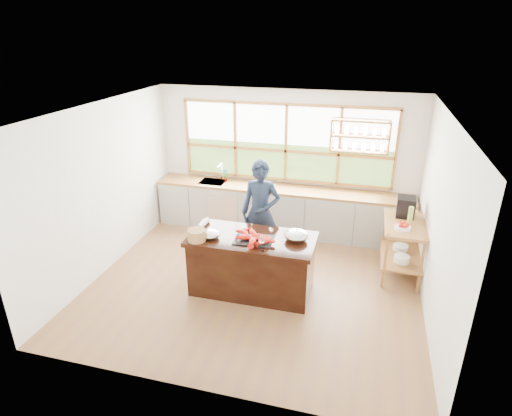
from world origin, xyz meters
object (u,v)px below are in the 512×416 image
(espresso_machine, at_px, (406,207))
(wicker_basket, at_px, (197,235))
(island, at_px, (252,264))
(cook, at_px, (261,213))

(espresso_machine, bearing_deg, wicker_basket, -147.75)
(island, distance_m, cook, 1.03)
(wicker_basket, bearing_deg, cook, 62.73)
(island, xyz_separation_m, espresso_machine, (2.19, 1.38, 0.61))
(cook, relative_size, espresso_machine, 5.51)
(island, height_order, wicker_basket, wicker_basket)
(island, distance_m, espresso_machine, 2.66)
(espresso_machine, height_order, wicker_basket, espresso_machine)
(espresso_machine, bearing_deg, cook, -166.41)
(island, bearing_deg, wicker_basket, -158.28)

